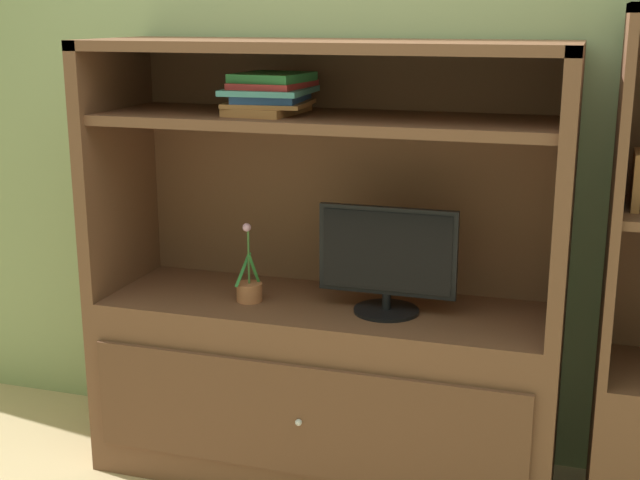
{
  "coord_description": "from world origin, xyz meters",
  "views": [
    {
      "loc": [
        0.88,
        -2.46,
        1.69
      ],
      "look_at": [
        0.0,
        0.35,
        0.92
      ],
      "focal_mm": 48.57,
      "sensor_mm": 36.0,
      "label": 1
    }
  ],
  "objects_px": {
    "media_console": "(325,344)",
    "tv_monitor": "(387,260)",
    "potted_plant": "(249,288)",
    "magazine_stack": "(271,94)"
  },
  "relations": [
    {
      "from": "media_console",
      "to": "tv_monitor",
      "type": "xyz_separation_m",
      "value": [
        0.24,
        -0.04,
        0.35
      ]
    },
    {
      "from": "potted_plant",
      "to": "magazine_stack",
      "type": "relative_size",
      "value": 0.85
    },
    {
      "from": "media_console",
      "to": "potted_plant",
      "type": "relative_size",
      "value": 5.76
    },
    {
      "from": "potted_plant",
      "to": "magazine_stack",
      "type": "bearing_deg",
      "value": 38.21
    },
    {
      "from": "tv_monitor",
      "to": "magazine_stack",
      "type": "relative_size",
      "value": 1.41
    },
    {
      "from": "potted_plant",
      "to": "magazine_stack",
      "type": "distance_m",
      "value": 0.71
    },
    {
      "from": "tv_monitor",
      "to": "potted_plant",
      "type": "height_order",
      "value": "tv_monitor"
    },
    {
      "from": "media_console",
      "to": "tv_monitor",
      "type": "relative_size",
      "value": 3.46
    },
    {
      "from": "tv_monitor",
      "to": "magazine_stack",
      "type": "xyz_separation_m",
      "value": [
        -0.44,
        0.03,
        0.56
      ]
    },
    {
      "from": "potted_plant",
      "to": "tv_monitor",
      "type": "bearing_deg",
      "value": 3.21
    }
  ]
}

